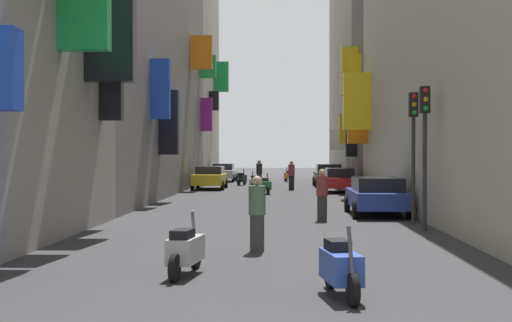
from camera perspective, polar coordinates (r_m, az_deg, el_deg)
The scene contains 22 objects.
ground_plane at distance 33.96m, azimuth 1.10°, elevation -3.05°, with size 140.00×140.00×0.00m, color #2D2D30.
building_left_mid_c at distance 38.36m, azimuth -11.03°, elevation 9.32°, with size 7.32×27.23×15.97m.
building_left_far at distance 58.46m, azimuth -6.54°, elevation 8.87°, with size 7.19×13.31×21.13m.
building_right_mid_a at distance 42.18m, azimuth 12.23°, elevation 7.02°, with size 6.99×6.21×13.77m.
building_right_mid_b at distance 55.10m, azimuth 9.82°, elevation 8.13°, with size 7.13×19.54×18.75m.
parked_car_blue at distance 25.22m, azimuth 9.73°, elevation -2.72°, with size 1.97×4.31×1.34m.
parked_car_yellow at distance 42.87m, azimuth -3.75°, elevation -1.30°, with size 1.95×4.32×1.38m.
parked_car_green at distance 46.41m, azimuth 5.85°, elevation -1.11°, with size 1.90×4.24×1.47m.
parked_car_red at distance 39.55m, azimuth 6.73°, elevation -1.49°, with size 1.86×3.96×1.35m.
parked_car_silver at distance 54.38m, azimuth -2.64°, elevation -0.89°, with size 1.88×4.38×1.37m.
scooter_black at distance 47.90m, azimuth -1.17°, elevation -1.42°, with size 0.69×1.84×1.13m.
scooter_green at distance 37.65m, azimuth 0.78°, elevation -1.99°, with size 0.65×1.82×1.13m.
scooter_silver at distance 12.76m, azimuth -5.73°, elevation -7.16°, with size 0.59×1.86×1.13m.
scooter_orange at distance 53.70m, azimuth 2.69°, elevation -1.20°, with size 0.80×1.83×1.13m.
scooter_white at distance 41.64m, azimuth -0.20°, elevation -1.73°, with size 0.51×2.00×1.13m.
scooter_blue at distance 10.93m, azimuth 6.85°, elevation -8.48°, with size 0.61×1.87×1.13m.
pedestrian_crossing at distance 15.75m, azimuth 0.09°, elevation -4.28°, with size 0.50×0.50×1.68m.
pedestrian_near_left at distance 41.81m, azimuth 2.88°, elevation -1.16°, with size 0.51×0.51×1.75m.
pedestrian_near_right at distance 45.30m, azimuth 0.26°, elevation -1.01°, with size 0.51×0.51×1.76m.
pedestrian_mid_street at distance 22.95m, azimuth 5.37°, elevation -2.75°, with size 0.51×0.51×1.67m.
traffic_light_near_corner at distance 22.25m, azimuth 12.61°, elevation 2.13°, with size 0.26×0.34×4.06m.
traffic_light_far_corner at distance 20.47m, azimuth 13.48°, elevation 2.29°, with size 0.26×0.34×4.07m.
Camera 1 is at (0.46, -3.89, 2.20)m, focal length 49.51 mm.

